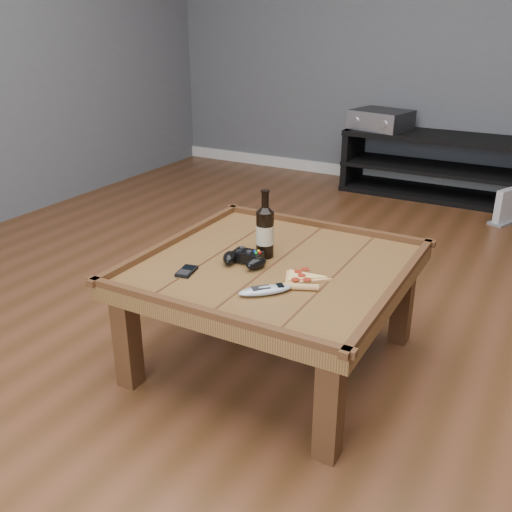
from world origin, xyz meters
The scene contains 12 objects.
ground centered at (0.00, 0.00, 0.00)m, with size 6.00×6.00×0.00m, color #4A2A15.
wall_back centered at (0.00, 3.00, 1.35)m, with size 5.00×0.04×2.70m, color #55575E.
baseboard centered at (0.00, 2.99, 0.05)m, with size 5.00×0.02×0.10m, color silver.
coffee_table centered at (0.00, 0.00, 0.39)m, with size 1.03×1.03×0.48m.
media_console centered at (0.00, 2.75, 0.25)m, with size 1.40×0.45×0.50m.
beer_bottle centered at (-0.07, 0.05, 0.56)m, with size 0.07×0.07×0.28m.
game_controller centered at (-0.10, -0.06, 0.48)m, with size 0.20×0.13×0.05m.
pizza_slice centered at (0.16, -0.09, 0.46)m, with size 0.22×0.27×0.02m.
smartphone centered at (-0.25, -0.24, 0.46)m, with size 0.07×0.11×0.01m.
remote_control centered at (0.09, -0.25, 0.46)m, with size 0.18×0.18×0.03m.
av_receiver centered at (-0.45, 2.74, 0.58)m, with size 0.50×0.45×0.15m.
game_console centered at (0.61, 2.32, 0.11)m, with size 0.18×0.23×0.25m.
Camera 1 is at (0.94, -1.84, 1.36)m, focal length 40.00 mm.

